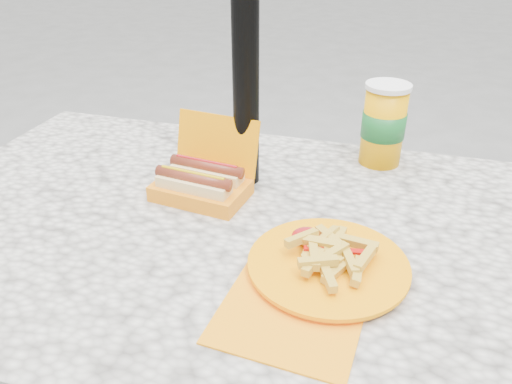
# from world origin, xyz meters

# --- Properties ---
(picnic_table) EXTENTS (1.20, 0.80, 0.75)m
(picnic_table) POSITION_xyz_m (0.00, 0.00, 0.64)
(picnic_table) COLOR beige
(picnic_table) RESTS_ON ground
(hotdog_box) EXTENTS (0.19, 0.16, 0.14)m
(hotdog_box) POSITION_xyz_m (-0.06, 0.07, 0.78)
(hotdog_box) COLOR #FA9100
(hotdog_box) RESTS_ON picnic_table
(fries_plate) EXTENTS (0.26, 0.33, 0.05)m
(fries_plate) POSITION_xyz_m (0.20, -0.09, 0.76)
(fries_plate) COLOR orange
(fries_plate) RESTS_ON picnic_table
(soda_cup) EXTENTS (0.09, 0.09, 0.18)m
(soda_cup) POSITION_xyz_m (0.25, 0.32, 0.84)
(soda_cup) COLOR #FFA700
(soda_cup) RESTS_ON picnic_table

